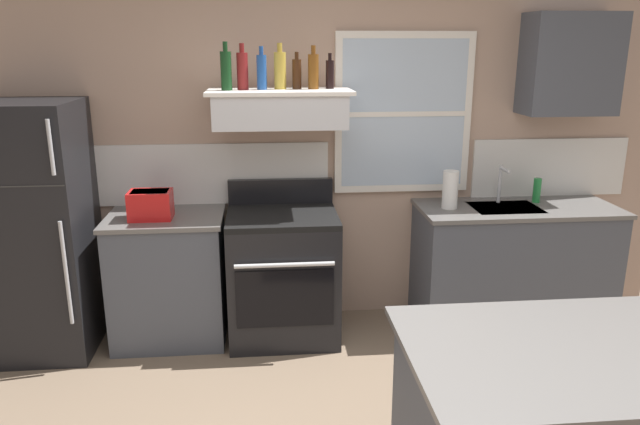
% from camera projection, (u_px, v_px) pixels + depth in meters
% --- Properties ---
extents(back_wall, '(5.40, 0.11, 2.70)m').
position_uv_depth(back_wall, '(318.00, 141.00, 4.39)').
color(back_wall, tan).
rests_on(back_wall, ground_plane).
extents(refrigerator, '(0.70, 0.72, 1.69)m').
position_uv_depth(refrigerator, '(34.00, 230.00, 3.99)').
color(refrigerator, black).
rests_on(refrigerator, ground_plane).
extents(counter_left_of_stove, '(0.79, 0.63, 0.91)m').
position_uv_depth(counter_left_of_stove, '(169.00, 277.00, 4.23)').
color(counter_left_of_stove, '#474C56').
rests_on(counter_left_of_stove, ground_plane).
extents(toaster, '(0.30, 0.20, 0.19)m').
position_uv_depth(toaster, '(151.00, 204.00, 4.00)').
color(toaster, red).
rests_on(toaster, counter_left_of_stove).
extents(stove_range, '(0.76, 0.69, 1.09)m').
position_uv_depth(stove_range, '(283.00, 274.00, 4.26)').
color(stove_range, black).
rests_on(stove_range, ground_plane).
extents(range_hood_shelf, '(0.96, 0.52, 0.24)m').
position_uv_depth(range_hood_shelf, '(280.00, 108.00, 4.04)').
color(range_hood_shelf, silver).
extents(bottle_dark_green_wine, '(0.07, 0.07, 0.31)m').
position_uv_depth(bottle_dark_green_wine, '(226.00, 70.00, 3.90)').
color(bottle_dark_green_wine, '#143819').
rests_on(bottle_dark_green_wine, range_hood_shelf).
extents(bottle_red_label_wine, '(0.07, 0.07, 0.30)m').
position_uv_depth(bottle_red_label_wine, '(242.00, 70.00, 3.95)').
color(bottle_red_label_wine, maroon).
rests_on(bottle_red_label_wine, range_hood_shelf).
extents(bottle_blue_liqueur, '(0.07, 0.07, 0.28)m').
position_uv_depth(bottle_blue_liqueur, '(262.00, 72.00, 3.96)').
color(bottle_blue_liqueur, '#1E478C').
rests_on(bottle_blue_liqueur, range_hood_shelf).
extents(bottle_champagne_gold_foil, '(0.08, 0.08, 0.30)m').
position_uv_depth(bottle_champagne_gold_foil, '(280.00, 70.00, 4.01)').
color(bottle_champagne_gold_foil, '#B29333').
rests_on(bottle_champagne_gold_foil, range_hood_shelf).
extents(bottle_brown_stout, '(0.06, 0.06, 0.24)m').
position_uv_depth(bottle_brown_stout, '(297.00, 73.00, 4.04)').
color(bottle_brown_stout, '#381E0F').
rests_on(bottle_brown_stout, range_hood_shelf).
extents(bottle_amber_wine, '(0.07, 0.07, 0.28)m').
position_uv_depth(bottle_amber_wine, '(313.00, 71.00, 4.01)').
color(bottle_amber_wine, brown).
rests_on(bottle_amber_wine, range_hood_shelf).
extents(bottle_balsamic_dark, '(0.06, 0.06, 0.23)m').
position_uv_depth(bottle_balsamic_dark, '(330.00, 74.00, 4.05)').
color(bottle_balsamic_dark, black).
rests_on(bottle_balsamic_dark, range_hood_shelf).
extents(counter_right_with_sink, '(1.43, 0.63, 0.91)m').
position_uv_depth(counter_right_with_sink, '(512.00, 265.00, 4.46)').
color(counter_right_with_sink, '#474C56').
rests_on(counter_right_with_sink, ground_plane).
extents(sink_faucet, '(0.03, 0.17, 0.28)m').
position_uv_depth(sink_faucet, '(501.00, 180.00, 4.37)').
color(sink_faucet, silver).
rests_on(sink_faucet, counter_right_with_sink).
extents(paper_towel_roll, '(0.11, 0.11, 0.27)m').
position_uv_depth(paper_towel_roll, '(450.00, 190.00, 4.25)').
color(paper_towel_roll, white).
rests_on(paper_towel_roll, counter_right_with_sink).
extents(dish_soap_bottle, '(0.06, 0.06, 0.18)m').
position_uv_depth(dish_soap_bottle, '(537.00, 190.00, 4.42)').
color(dish_soap_bottle, '#268C3F').
rests_on(dish_soap_bottle, counter_right_with_sink).
extents(upper_cabinet_right, '(0.64, 0.32, 0.70)m').
position_uv_depth(upper_cabinet_right, '(570.00, 64.00, 4.23)').
color(upper_cabinet_right, '#474C56').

